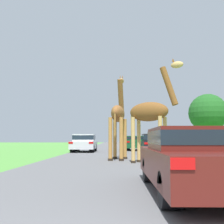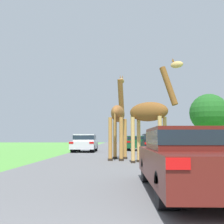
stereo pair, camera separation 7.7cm
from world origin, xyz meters
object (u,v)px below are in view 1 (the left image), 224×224
Objects in this scene: giraffe_companion at (151,114)px; car_lead_maroon at (191,158)px; car_queue_right at (154,143)px; car_queue_left at (84,143)px; giraffe_near_road at (118,117)px; car_far_ahead at (134,143)px; tree_right_cluster at (208,113)px.

giraffe_companion is 1.00× the size of car_lead_maroon.
car_queue_right is 6.03m from car_queue_left.
giraffe_near_road reaches higher than car_lead_maroon.
car_queue_right reaches higher than car_far_ahead.
giraffe_companion is (1.48, -2.12, -0.03)m from giraffe_near_road.
giraffe_companion is at bearing 90.00° from car_lead_maroon.
car_queue_right is (1.26, 15.44, 0.06)m from car_lead_maroon.
car_lead_maroon is at bearing -94.66° from car_queue_right.
tree_right_cluster is (11.09, 19.79, 1.97)m from giraffe_near_road.
giraffe_companion is 11.83m from car_queue_left.
car_far_ahead is at bearing -141.37° from tree_right_cluster.
car_queue_left reaches higher than car_far_ahead.
car_lead_maroon is at bearing -76.29° from car_queue_left.
car_lead_maroon is 1.07× the size of car_queue_left.
car_lead_maroon is 30.50m from tree_right_cluster.
car_queue_right is 0.63× the size of tree_right_cluster.
car_lead_maroon is at bearing -71.14° from giraffe_near_road.
giraffe_companion reaches higher than car_queue_right.
car_lead_maroon is at bearing 29.56° from giraffe_companion.
car_queue_right is 0.92× the size of car_far_ahead.
giraffe_near_road is at bearing 99.41° from car_lead_maroon.
car_queue_left is 5.57m from car_far_ahead.
car_queue_right is 5.80m from car_far_ahead.
car_lead_maroon is (1.48, -8.93, -1.55)m from giraffe_near_road.
tree_right_cluster is at bearing 71.50° from car_lead_maroon.
tree_right_cluster is at bearing 57.85° from car_queue_right.
giraffe_near_road is 2.58m from giraffe_companion.
car_lead_maroon is (0.00, -6.82, -1.52)m from giraffe_companion.
giraffe_near_road is 1.15× the size of car_queue_right.
giraffe_near_road is at bearing -97.37° from car_far_ahead.
car_queue_left is (-2.84, 8.79, -1.49)m from giraffe_near_road.
car_queue_left is 0.96× the size of car_far_ahead.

